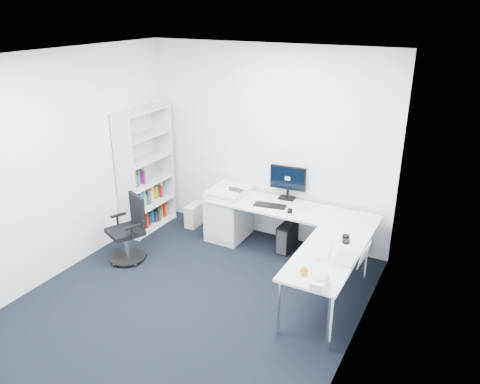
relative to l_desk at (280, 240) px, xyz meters
The scene contains 21 objects.
ground 1.54m from the l_desk, 111.45° to the right, with size 4.20×4.20×0.00m, color black.
ceiling 2.81m from the l_desk, 111.45° to the right, with size 4.20×4.20×0.00m, color white.
wall_back 1.35m from the l_desk, 128.16° to the left, with size 3.60×0.02×2.70m, color white.
wall_left 2.92m from the l_desk, 149.22° to the right, with size 0.02×4.20×2.70m, color white.
wall_right 2.14m from the l_desk, 48.24° to the right, with size 0.02×4.20×2.70m, color white.
l_desk is the anchor object (origin of this frame).
drawer_pedestal 1.01m from the l_desk, 159.99° to the left, with size 0.49×0.61×0.75m, color silver.
bookshelf 2.25m from the l_desk, behind, with size 0.35×0.90×1.80m, color silver, non-canonical shape.
task_chair 2.01m from the l_desk, 154.15° to the right, with size 0.49×0.49×0.88m, color black, non-canonical shape.
black_pc_tower 0.40m from the l_desk, 98.21° to the left, with size 0.17×0.39×0.38m, color black.
beige_pc_tower 1.67m from the l_desk, 164.83° to the left, with size 0.16×0.35×0.34m, color beige.
power_strip 0.81m from the l_desk, 49.11° to the left, with size 0.35×0.06×0.04m, color silver.
monitor 0.84m from the l_desk, 105.66° to the left, with size 0.50×0.16×0.48m, color black, non-canonical shape.
black_keyboard 0.50m from the l_desk, 137.36° to the left, with size 0.43×0.15×0.02m, color black.
mouse 0.40m from the l_desk, 77.35° to the left, with size 0.06×0.10×0.03m, color black.
desk_phone 0.98m from the l_desk, 156.62° to the left, with size 0.19×0.19×0.14m, color #2A2A2D, non-canonical shape.
laptop 1.29m from the l_desk, 33.15° to the right, with size 0.32×0.31×0.23m, color silver, non-canonical shape.
white_keyboard 1.04m from the l_desk, 37.58° to the right, with size 0.11×0.38×0.01m, color silver.
headphones 0.99m from the l_desk, 13.96° to the right, with size 0.13×0.20×0.05m, color black, non-canonical shape.
orange_fruit 1.40m from the l_desk, 57.08° to the right, with size 0.09×0.09×0.09m, color orange.
tissue_box 1.62m from the l_desk, 53.35° to the right, with size 0.13×0.24×0.09m, color silver.
Camera 1 is at (2.60, -3.56, 3.17)m, focal length 35.00 mm.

